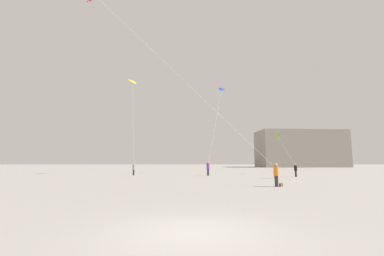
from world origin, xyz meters
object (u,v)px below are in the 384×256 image
object	(u,v)px
person_in_orange	(276,174)
person_in_red	(275,170)
kite_amber_diamond	(132,81)
building_left_hall	(300,149)
person_in_black	(295,170)
handbag_beside_flyer	(281,185)
kite_cobalt_diamond	(221,90)
person_in_purple	(208,168)
person_in_grey	(133,169)
kite_lime_delta	(277,137)

from	to	relation	value
person_in_orange	person_in_red	size ratio (longest dim) A/B	1.06
kite_amber_diamond	building_left_hall	world-z (taller)	kite_amber_diamond
person_in_black	handbag_beside_flyer	world-z (taller)	person_in_black
person_in_black	handbag_beside_flyer	xyz separation A→B (m)	(-5.69, -11.71, -0.74)
person_in_orange	kite_cobalt_diamond	bearing A→B (deg)	-5.21
person_in_purple	person_in_black	world-z (taller)	person_in_purple
person_in_purple	person_in_grey	distance (m)	9.79
kite_amber_diamond	person_in_black	bearing A→B (deg)	-20.68
handbag_beside_flyer	person_in_orange	bearing A→B (deg)	-164.05
person_in_red	person_in_grey	bearing A→B (deg)	-63.96
kite_lime_delta	building_left_hall	xyz separation A→B (m)	(22.61, 47.19, 0.45)
person_in_purple	building_left_hall	xyz separation A→B (m)	(32.97, 50.94, 4.81)
person_in_red	kite_lime_delta	distance (m)	11.04
person_in_orange	kite_amber_diamond	distance (m)	28.27
handbag_beside_flyer	person_in_red	bearing A→B (deg)	74.81
person_in_red	person_in_grey	distance (m)	17.84
building_left_hall	handbag_beside_flyer	xyz separation A→B (m)	(-28.57, -65.68, -5.70)
person_in_black	kite_amber_diamond	distance (m)	26.31
person_in_grey	building_left_hall	world-z (taller)	building_left_hall
person_in_grey	kite_cobalt_diamond	size ratio (longest dim) A/B	0.12
person_in_grey	person_in_red	bearing A→B (deg)	134.23
person_in_orange	person_in_grey	world-z (taller)	person_in_orange
person_in_orange	building_left_hall	size ratio (longest dim) A/B	0.06
person_in_orange	person_in_purple	world-z (taller)	person_in_purple
person_in_purple	kite_lime_delta	world-z (taller)	kite_lime_delta
person_in_purple	person_in_grey	xyz separation A→B (m)	(-9.76, 0.79, -0.14)
person_in_purple	kite_lime_delta	size ratio (longest dim) A/B	0.24
person_in_purple	kite_amber_diamond	world-z (taller)	kite_amber_diamond
person_in_grey	kite_amber_diamond	xyz separation A→B (m)	(-1.46, 4.22, 13.18)
person_in_orange	person_in_purple	xyz separation A→B (m)	(-4.05, 14.84, 0.09)
person_in_orange	person_in_black	size ratio (longest dim) A/B	1.07
person_in_red	kite_amber_diamond	size ratio (longest dim) A/B	0.12
kite_cobalt_diamond	kite_lime_delta	world-z (taller)	kite_cobalt_diamond
person_in_grey	kite_cobalt_diamond	world-z (taller)	kite_cobalt_diamond
kite_lime_delta	person_in_black	bearing A→B (deg)	-92.29
person_in_grey	kite_lime_delta	distance (m)	20.83
kite_amber_diamond	handbag_beside_flyer	size ratio (longest dim) A/B	41.54
person_in_orange	person_in_red	world-z (taller)	person_in_orange
person_in_purple	kite_cobalt_diamond	size ratio (longest dim) A/B	0.14
person_in_orange	person_in_red	bearing A→B (deg)	-25.28
handbag_beside_flyer	kite_cobalt_diamond	bearing A→B (deg)	93.90
building_left_hall	person_in_black	bearing A→B (deg)	-112.97
person_in_orange	kite_cobalt_diamond	xyz separation A→B (m)	(-1.21, 22.96, 12.70)
kite_lime_delta	kite_amber_diamond	xyz separation A→B (m)	(-21.58, 1.26, 8.68)
person_in_purple	person_in_red	xyz separation A→B (m)	(6.85, -5.71, -0.14)
kite_cobalt_diamond	kite_lime_delta	distance (m)	11.99
person_in_red	handbag_beside_flyer	world-z (taller)	person_in_red
person_in_red	kite_cobalt_diamond	size ratio (longest dim) A/B	0.12
person_in_red	handbag_beside_flyer	size ratio (longest dim) A/B	4.98
kite_lime_delta	kite_amber_diamond	bearing A→B (deg)	176.65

